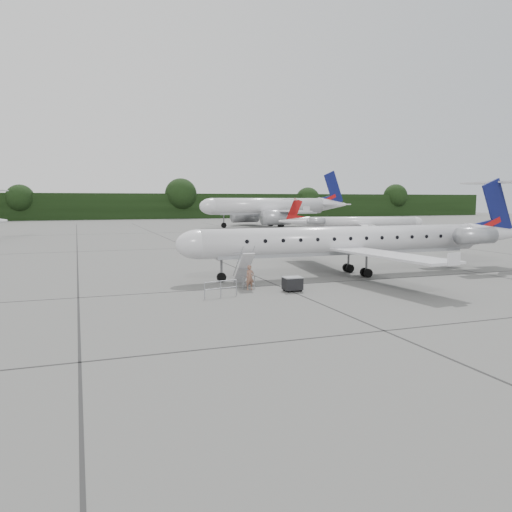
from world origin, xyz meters
name	(u,v)px	position (x,y,z in m)	size (l,w,h in m)	color
ground	(377,285)	(0.00, 0.00, 0.00)	(320.00, 320.00, 0.00)	#5A5A58
treeline	(143,206)	(0.00, 130.00, 4.00)	(260.00, 4.00, 8.00)	black
main_regional_jet	(346,227)	(0.24, 4.93, 3.89)	(30.32, 21.83, 7.78)	silver
airstair	(244,269)	(-9.03, 2.73, 1.22)	(0.85, 2.44, 2.44)	silver
passenger	(250,278)	(-9.05, 1.37, 0.83)	(0.60, 0.40, 1.66)	brown
safety_railing	(221,289)	(-11.58, -0.44, 0.50)	(2.20, 0.08, 1.00)	gray
baggage_cart	(292,284)	(-6.59, -0.10, 0.51)	(1.17, 0.95, 1.02)	black
bg_narrowbody	(269,198)	(20.84, 74.81, 6.36)	(35.44, 25.52, 12.72)	silver
bg_regional_right	(362,217)	(26.27, 44.64, 3.09)	(23.52, 16.94, 6.17)	silver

